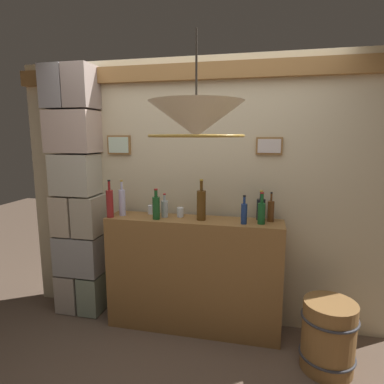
{
  "coord_description": "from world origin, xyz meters",
  "views": [
    {
      "loc": [
        0.59,
        -1.84,
        1.76
      ],
      "look_at": [
        0.0,
        0.81,
        1.29
      ],
      "focal_mm": 30.24,
      "sensor_mm": 36.0,
      "label": 1
    }
  ],
  "objects_px": {
    "liquor_bottle_bourbon": "(122,202)",
    "pendant_lamp": "(196,120)",
    "liquor_bottle_mezcal": "(261,209)",
    "liquor_bottle_tequila": "(271,211)",
    "liquor_bottle_brandy": "(110,203)",
    "glass_tumbler_highball": "(151,210)",
    "glass_tumbler_rocks": "(180,212)",
    "wooden_barrel": "(328,336)",
    "liquor_bottle_rum": "(262,212)",
    "liquor_bottle_port": "(156,207)",
    "liquor_bottle_whiskey": "(244,213)",
    "liquor_bottle_rye": "(165,208)",
    "liquor_bottle_sherry": "(201,205)"
  },
  "relations": [
    {
      "from": "liquor_bottle_sherry",
      "to": "wooden_barrel",
      "type": "xyz_separation_m",
      "value": [
        1.04,
        -0.29,
        -0.91
      ]
    },
    {
      "from": "liquor_bottle_whiskey",
      "to": "wooden_barrel",
      "type": "xyz_separation_m",
      "value": [
        0.67,
        -0.24,
        -0.86
      ]
    },
    {
      "from": "liquor_bottle_tequila",
      "to": "glass_tumbler_highball",
      "type": "relative_size",
      "value": 3.13
    },
    {
      "from": "liquor_bottle_sherry",
      "to": "glass_tumbler_highball",
      "type": "height_order",
      "value": "liquor_bottle_sherry"
    },
    {
      "from": "liquor_bottle_sherry",
      "to": "pendant_lamp",
      "type": "relative_size",
      "value": 0.63
    },
    {
      "from": "liquor_bottle_rum",
      "to": "liquor_bottle_port",
      "type": "xyz_separation_m",
      "value": [
        -0.9,
        -0.04,
        0.01
      ]
    },
    {
      "from": "liquor_bottle_brandy",
      "to": "liquor_bottle_bourbon",
      "type": "bearing_deg",
      "value": 48.83
    },
    {
      "from": "liquor_bottle_rye",
      "to": "liquor_bottle_port",
      "type": "relative_size",
      "value": 0.79
    },
    {
      "from": "glass_tumbler_highball",
      "to": "wooden_barrel",
      "type": "height_order",
      "value": "glass_tumbler_highball"
    },
    {
      "from": "liquor_bottle_sherry",
      "to": "liquor_bottle_tequila",
      "type": "relative_size",
      "value": 1.4
    },
    {
      "from": "liquor_bottle_brandy",
      "to": "glass_tumbler_highball",
      "type": "distance_m",
      "value": 0.38
    },
    {
      "from": "liquor_bottle_bourbon",
      "to": "glass_tumbler_rocks",
      "type": "bearing_deg",
      "value": 6.69
    },
    {
      "from": "liquor_bottle_sherry",
      "to": "wooden_barrel",
      "type": "height_order",
      "value": "liquor_bottle_sherry"
    },
    {
      "from": "liquor_bottle_port",
      "to": "liquor_bottle_whiskey",
      "type": "bearing_deg",
      "value": 0.9
    },
    {
      "from": "liquor_bottle_bourbon",
      "to": "pendant_lamp",
      "type": "distance_m",
      "value": 1.44
    },
    {
      "from": "liquor_bottle_rum",
      "to": "wooden_barrel",
      "type": "bearing_deg",
      "value": -27.29
    },
    {
      "from": "liquor_bottle_rye",
      "to": "liquor_bottle_sherry",
      "type": "bearing_deg",
      "value": -5.07
    },
    {
      "from": "liquor_bottle_bourbon",
      "to": "liquor_bottle_tequila",
      "type": "distance_m",
      "value": 1.33
    },
    {
      "from": "liquor_bottle_mezcal",
      "to": "wooden_barrel",
      "type": "height_order",
      "value": "liquor_bottle_mezcal"
    },
    {
      "from": "liquor_bottle_mezcal",
      "to": "wooden_barrel",
      "type": "distance_m",
      "value": 1.1
    },
    {
      "from": "liquor_bottle_rye",
      "to": "glass_tumbler_rocks",
      "type": "distance_m",
      "value": 0.15
    },
    {
      "from": "liquor_bottle_bourbon",
      "to": "pendant_lamp",
      "type": "bearing_deg",
      "value": -45.93
    },
    {
      "from": "liquor_bottle_bourbon",
      "to": "glass_tumbler_highball",
      "type": "height_order",
      "value": "liquor_bottle_bourbon"
    },
    {
      "from": "wooden_barrel",
      "to": "liquor_bottle_brandy",
      "type": "bearing_deg",
      "value": 173.68
    },
    {
      "from": "liquor_bottle_sherry",
      "to": "glass_tumbler_rocks",
      "type": "relative_size",
      "value": 4.17
    },
    {
      "from": "liquor_bottle_rye",
      "to": "liquor_bottle_tequila",
      "type": "height_order",
      "value": "liquor_bottle_tequila"
    },
    {
      "from": "glass_tumbler_rocks",
      "to": "pendant_lamp",
      "type": "xyz_separation_m",
      "value": [
        0.35,
        -0.97,
        0.76
      ]
    },
    {
      "from": "liquor_bottle_port",
      "to": "glass_tumbler_highball",
      "type": "distance_m",
      "value": 0.22
    },
    {
      "from": "liquor_bottle_rye",
      "to": "liquor_bottle_brandy",
      "type": "bearing_deg",
      "value": -166.22
    },
    {
      "from": "glass_tumbler_rocks",
      "to": "glass_tumbler_highball",
      "type": "height_order",
      "value": "glass_tumbler_rocks"
    },
    {
      "from": "liquor_bottle_whiskey",
      "to": "liquor_bottle_sherry",
      "type": "relative_size",
      "value": 0.68
    },
    {
      "from": "liquor_bottle_port",
      "to": "liquor_bottle_tequila",
      "type": "height_order",
      "value": "liquor_bottle_port"
    },
    {
      "from": "pendant_lamp",
      "to": "liquor_bottle_brandy",
      "type": "bearing_deg",
      "value": 139.43
    },
    {
      "from": "glass_tumbler_rocks",
      "to": "liquor_bottle_whiskey",
      "type": "bearing_deg",
      "value": -11.16
    },
    {
      "from": "liquor_bottle_bourbon",
      "to": "liquor_bottle_whiskey",
      "type": "bearing_deg",
      "value": -2.65
    },
    {
      "from": "liquor_bottle_mezcal",
      "to": "glass_tumbler_highball",
      "type": "relative_size",
      "value": 3.19
    },
    {
      "from": "liquor_bottle_sherry",
      "to": "wooden_barrel",
      "type": "distance_m",
      "value": 1.41
    },
    {
      "from": "liquor_bottle_port",
      "to": "glass_tumbler_rocks",
      "type": "distance_m",
      "value": 0.23
    },
    {
      "from": "liquor_bottle_brandy",
      "to": "liquor_bottle_bourbon",
      "type": "relative_size",
      "value": 1.03
    },
    {
      "from": "liquor_bottle_whiskey",
      "to": "wooden_barrel",
      "type": "relative_size",
      "value": 0.44
    },
    {
      "from": "liquor_bottle_port",
      "to": "glass_tumbler_highball",
      "type": "height_order",
      "value": "liquor_bottle_port"
    },
    {
      "from": "liquor_bottle_mezcal",
      "to": "liquor_bottle_port",
      "type": "bearing_deg",
      "value": -168.79
    },
    {
      "from": "liquor_bottle_sherry",
      "to": "liquor_bottle_rye",
      "type": "bearing_deg",
      "value": 174.93
    },
    {
      "from": "liquor_bottle_brandy",
      "to": "liquor_bottle_mezcal",
      "type": "distance_m",
      "value": 1.34
    },
    {
      "from": "pendant_lamp",
      "to": "wooden_barrel",
      "type": "height_order",
      "value": "pendant_lamp"
    },
    {
      "from": "liquor_bottle_mezcal",
      "to": "pendant_lamp",
      "type": "height_order",
      "value": "pendant_lamp"
    },
    {
      "from": "liquor_bottle_mezcal",
      "to": "liquor_bottle_tequila",
      "type": "bearing_deg",
      "value": -25.5
    },
    {
      "from": "liquor_bottle_whiskey",
      "to": "liquor_bottle_mezcal",
      "type": "distance_m",
      "value": 0.21
    },
    {
      "from": "liquor_bottle_rum",
      "to": "glass_tumbler_rocks",
      "type": "relative_size",
      "value": 3.13
    },
    {
      "from": "liquor_bottle_bourbon",
      "to": "liquor_bottle_sherry",
      "type": "distance_m",
      "value": 0.74
    }
  ]
}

